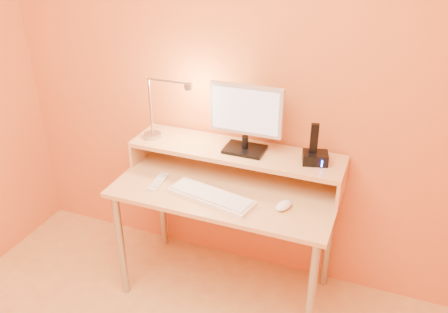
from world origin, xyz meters
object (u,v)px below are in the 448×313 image
at_px(lamp_base, 153,135).
at_px(mouse, 284,205).
at_px(monitor_panel, 246,110).
at_px(phone_dock, 315,158).
at_px(remote_control, 159,182).
at_px(keyboard, 211,197).

distance_m(lamp_base, mouse, 0.88).
xyz_separation_m(monitor_panel, phone_dock, (0.39, -0.01, -0.21)).
bearing_deg(phone_dock, lamp_base, 167.12).
height_order(monitor_panel, remote_control, monitor_panel).
relative_size(lamp_base, remote_control, 0.56).
distance_m(phone_dock, keyboard, 0.58).
distance_m(lamp_base, phone_dock, 0.94).
relative_size(monitor_panel, keyboard, 0.86).
relative_size(monitor_panel, mouse, 3.65).
bearing_deg(monitor_panel, mouse, -40.38).
bearing_deg(keyboard, phone_dock, 43.08).
height_order(phone_dock, mouse, phone_dock).
relative_size(phone_dock, mouse, 1.19).
relative_size(monitor_panel, remote_control, 2.22).
bearing_deg(phone_dock, monitor_panel, 163.81).
bearing_deg(keyboard, mouse, 19.37).
relative_size(phone_dock, remote_control, 0.72).
distance_m(keyboard, remote_control, 0.33).
distance_m(lamp_base, remote_control, 0.31).
distance_m(monitor_panel, remote_control, 0.62).
xyz_separation_m(monitor_panel, remote_control, (-0.41, -0.26, -0.39)).
bearing_deg(keyboard, lamp_base, 163.37).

